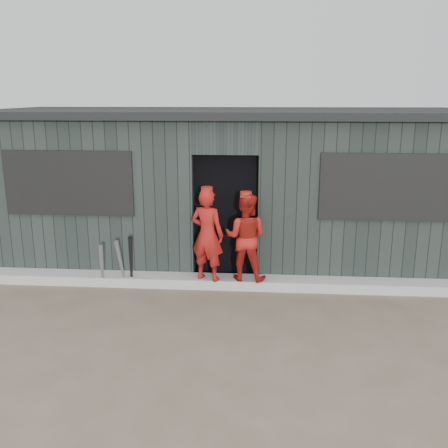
# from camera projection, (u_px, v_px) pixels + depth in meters

# --- Properties ---
(ground) EXTENTS (80.00, 80.00, 0.00)m
(ground) POSITION_uv_depth(u_px,v_px,m) (213.00, 343.00, 5.93)
(ground) COLOR brown
(ground) RESTS_ON ground
(curb) EXTENTS (8.00, 0.36, 0.15)m
(curb) POSITION_uv_depth(u_px,v_px,m) (224.00, 282.00, 7.66)
(curb) COLOR #ABABA6
(curb) RESTS_ON ground
(bat_left) EXTENTS (0.15, 0.28, 0.72)m
(bat_left) POSITION_uv_depth(u_px,v_px,m) (102.00, 266.00, 7.52)
(bat_left) COLOR gray
(bat_left) RESTS_ON ground
(bat_mid) EXTENTS (0.12, 0.29, 0.78)m
(bat_mid) POSITION_uv_depth(u_px,v_px,m) (121.00, 264.00, 7.52)
(bat_mid) COLOR gray
(bat_mid) RESTS_ON ground
(bat_right) EXTENTS (0.13, 0.22, 0.82)m
(bat_right) POSITION_uv_depth(u_px,v_px,m) (131.00, 262.00, 7.56)
(bat_right) COLOR black
(bat_right) RESTS_ON ground
(player_red_left) EXTENTS (0.59, 0.49, 1.40)m
(player_red_left) POSITION_uv_depth(u_px,v_px,m) (207.00, 235.00, 7.39)
(player_red_left) COLOR #9F1713
(player_red_left) RESTS_ON curb
(player_red_right) EXTENTS (0.72, 0.60, 1.32)m
(player_red_right) POSITION_uv_depth(u_px,v_px,m) (245.00, 237.00, 7.42)
(player_red_right) COLOR #AC1C15
(player_red_right) RESTS_ON curb
(player_grey_back) EXTENTS (0.77, 0.63, 1.36)m
(player_grey_back) POSITION_uv_depth(u_px,v_px,m) (268.00, 233.00, 8.11)
(player_grey_back) COLOR #B7B7B7
(player_grey_back) RESTS_ON ground
(dugout) EXTENTS (8.30, 3.30, 2.62)m
(dugout) POSITION_uv_depth(u_px,v_px,m) (231.00, 185.00, 8.99)
(dugout) COLOR black
(dugout) RESTS_ON ground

